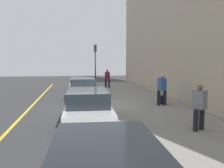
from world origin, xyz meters
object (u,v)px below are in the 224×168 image
object	(u,v)px
pedestrian_blue_coat	(162,88)
pedestrian_burgundy_coat	(107,78)
pedestrian_grey_coat	(199,106)
parked_car_white	(82,89)
parked_car_silver	(88,108)
rolling_suitcase	(162,100)
traffic_light_pole	(95,58)

from	to	relation	value
pedestrian_blue_coat	pedestrian_burgundy_coat	xyz separation A→B (m)	(9.45, 1.91, -0.07)
pedestrian_grey_coat	pedestrian_burgundy_coat	bearing A→B (deg)	5.99
parked_car_white	pedestrian_blue_coat	world-z (taller)	pedestrian_blue_coat
parked_car_silver	pedestrian_burgundy_coat	world-z (taller)	pedestrian_burgundy_coat
parked_car_white	rolling_suitcase	distance (m)	5.42
parked_car_silver	traffic_light_pole	bearing A→B (deg)	-5.73
parked_car_white	pedestrian_burgundy_coat	bearing A→B (deg)	-22.14
parked_car_white	pedestrian_blue_coat	size ratio (longest dim) A/B	2.67
parked_car_white	pedestrian_grey_coat	distance (m)	9.32
pedestrian_blue_coat	pedestrian_grey_coat	distance (m)	5.06
pedestrian_burgundy_coat	rolling_suitcase	size ratio (longest dim) A/B	1.95
parked_car_silver	parked_car_white	xyz separation A→B (m)	(6.66, 0.04, 0.00)
pedestrian_blue_coat	pedestrian_grey_coat	world-z (taller)	pedestrian_blue_coat
pedestrian_blue_coat	traffic_light_pole	xyz separation A→B (m)	(11.61, 2.85, 1.82)
pedestrian_blue_coat	rolling_suitcase	bearing A→B (deg)	-19.27
parked_car_silver	rolling_suitcase	xyz separation A→B (m)	(3.70, -4.49, -0.36)
parked_car_silver	pedestrian_grey_coat	xyz separation A→B (m)	(-1.75, -3.95, 0.30)
pedestrian_burgundy_coat	pedestrian_blue_coat	bearing A→B (deg)	-168.56
parked_car_white	pedestrian_burgundy_coat	xyz separation A→B (m)	(6.08, -2.47, 0.27)
traffic_light_pole	rolling_suitcase	distance (m)	11.87
pedestrian_blue_coat	parked_car_white	bearing A→B (deg)	52.45
pedestrian_burgundy_coat	parked_car_silver	bearing A→B (deg)	169.18
pedestrian_blue_coat	traffic_light_pole	distance (m)	12.10
pedestrian_grey_coat	rolling_suitcase	world-z (taller)	pedestrian_grey_coat
pedestrian_blue_coat	rolling_suitcase	size ratio (longest dim) A/B	2.11
traffic_light_pole	parked_car_white	bearing A→B (deg)	169.45
parked_car_silver	pedestrian_blue_coat	world-z (taller)	pedestrian_blue_coat
pedestrian_burgundy_coat	parked_car_white	bearing A→B (deg)	157.86
rolling_suitcase	traffic_light_pole	bearing A→B (deg)	14.97
pedestrian_burgundy_coat	pedestrian_grey_coat	distance (m)	14.57
rolling_suitcase	pedestrian_burgundy_coat	bearing A→B (deg)	12.82
pedestrian_burgundy_coat	rolling_suitcase	xyz separation A→B (m)	(-9.03, -2.06, -0.63)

